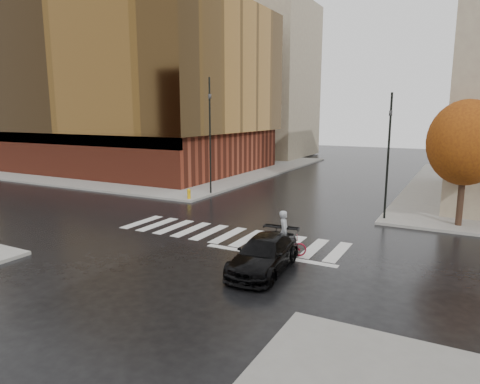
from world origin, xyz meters
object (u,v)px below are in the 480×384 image
object	(u,v)px
fire_hydrant	(189,193)
cyclist	(285,240)
sedan	(264,254)
traffic_light_nw	(210,127)
traffic_light_ne	(389,149)

from	to	relation	value
fire_hydrant	cyclist	bearing A→B (deg)	-36.52
sedan	traffic_light_nw	size ratio (longest dim) A/B	0.54
sedan	traffic_light_ne	bearing A→B (deg)	70.52
traffic_light_ne	sedan	bearing A→B (deg)	92.21
cyclist	fire_hydrant	distance (m)	12.60
cyclist	traffic_light_ne	distance (m)	9.18
traffic_light_nw	sedan	bearing A→B (deg)	55.26
traffic_light_ne	fire_hydrant	world-z (taller)	traffic_light_ne
fire_hydrant	traffic_light_ne	bearing A→B (deg)	2.75
cyclist	sedan	bearing A→B (deg)	156.03
sedan	cyclist	xyz separation A→B (m)	(0.06, 2.01, 0.02)
traffic_light_nw	fire_hydrant	distance (m)	5.10
traffic_light_nw	traffic_light_ne	world-z (taller)	traffic_light_nw
cyclist	traffic_light_nw	size ratio (longest dim) A/B	0.24
fire_hydrant	sedan	bearing A→B (deg)	-43.38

